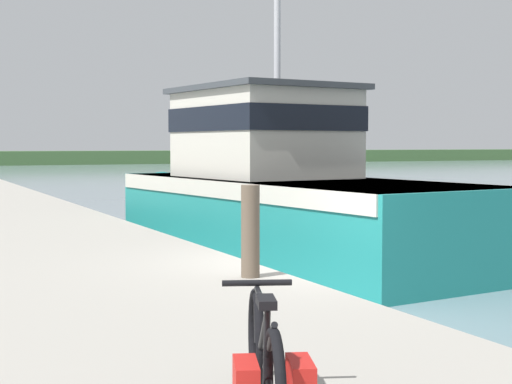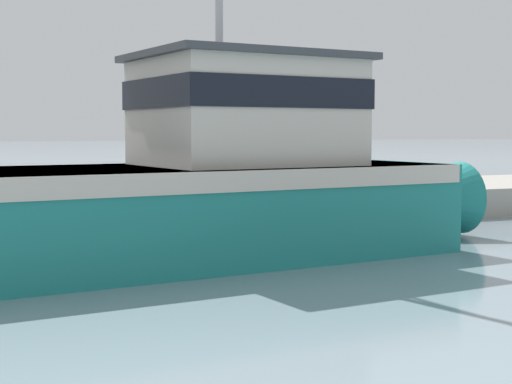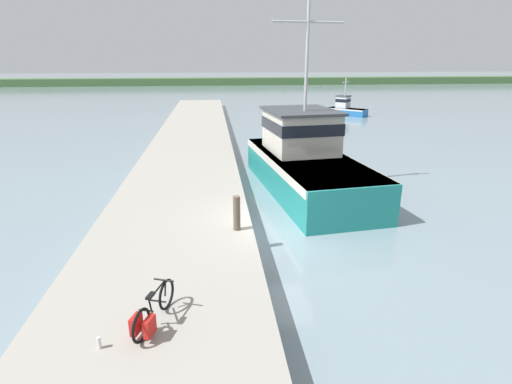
# 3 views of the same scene
# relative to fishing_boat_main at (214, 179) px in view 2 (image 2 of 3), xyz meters

# --- Properties ---
(fishing_boat_main) EXTENTS (4.67, 11.37, 8.49)m
(fishing_boat_main) POSITION_rel_fishing_boat_main_xyz_m (0.00, 0.00, 0.00)
(fishing_boat_main) COLOR teal
(fishing_boat_main) RESTS_ON ground_plane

